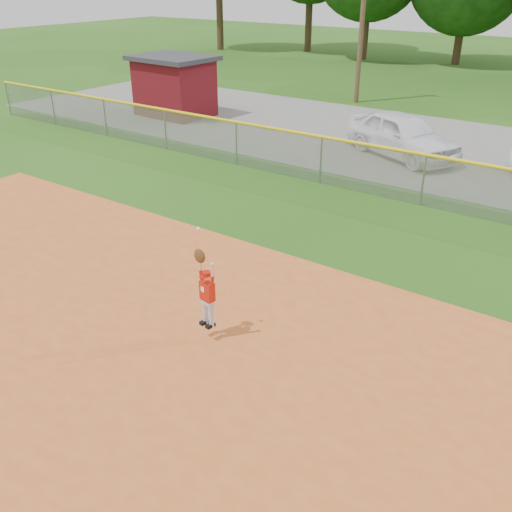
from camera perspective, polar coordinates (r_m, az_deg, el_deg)
The scene contains 6 objects.
ground at distance 9.56m, azimuth -6.22°, elevation -13.23°, with size 120.00×120.00×0.00m, color #245012.
parking_strip at distance 22.78m, azimuth 21.48°, elevation 9.34°, with size 44.00×10.00×0.03m, color slate.
car_white_a at distance 21.55m, azimuth 14.44°, elevation 11.64°, with size 1.85×4.59×1.56m, color white.
utility_shed at distance 27.52m, azimuth -8.16°, elevation 16.52°, with size 3.71×2.96×2.68m.
outfield_fence at distance 16.99m, azimuth 16.44°, elevation 7.67°, with size 40.06×0.10×1.55m.
ballplayer at distance 10.16m, azimuth -5.01°, elevation -3.33°, with size 0.49×0.24×1.90m.
Camera 1 is at (5.03, -5.36, 6.11)m, focal length 40.00 mm.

